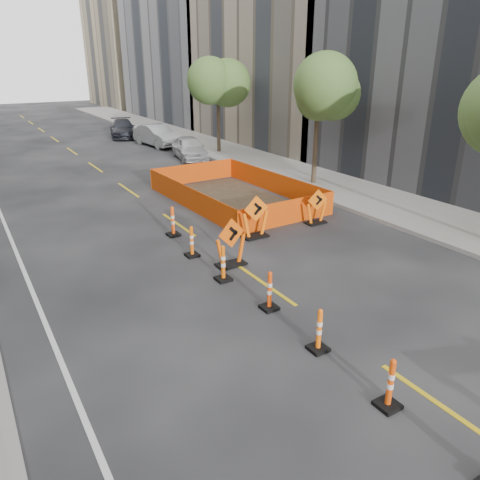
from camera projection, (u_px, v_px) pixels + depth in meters
ground_plane at (366, 354)px, 10.27m from camera, size 140.00×140.00×0.00m
sidewalk_right at (322, 182)px, 24.15m from camera, size 4.00×90.00×0.15m
bld_right_c at (307, 44)px, 34.89m from camera, size 12.00×16.00×14.00m
bld_right_d at (205, 16)px, 46.87m from camera, size 12.00×18.00×20.00m
bld_right_e at (142, 42)px, 62.26m from camera, size 12.00×14.00×16.00m
tree_r_b at (319, 93)px, 22.24m from camera, size 2.80×2.80×5.95m
tree_r_c at (218, 83)px, 30.21m from camera, size 2.80×2.80×5.95m
channelizer_2 at (390, 383)px, 8.53m from camera, size 0.42×0.42×1.06m
channelizer_3 at (319, 330)px, 10.22m from camera, size 0.41×0.41×1.04m
channelizer_4 at (270, 290)px, 11.92m from camera, size 0.42×0.42×1.07m
channelizer_5 at (223, 263)px, 13.48m from camera, size 0.43×0.43×1.09m
channelizer_6 at (192, 241)px, 15.14m from camera, size 0.41×0.41×1.05m
channelizer_7 at (173, 221)px, 16.90m from camera, size 0.44×0.44×1.11m
chevron_sign_left at (231, 242)px, 14.37m from camera, size 1.10×0.73×1.56m
chevron_sign_center at (255, 217)px, 16.67m from camera, size 1.10×0.72×1.57m
chevron_sign_right at (317, 207)px, 18.10m from camera, size 1.01×0.71×1.39m
safety_fence at (234, 190)px, 21.17m from camera, size 4.89×8.05×0.99m
parked_car_near at (189, 148)px, 29.82m from camera, size 2.48×4.45×1.43m
parked_car_mid at (157, 135)px, 34.28m from camera, size 2.24×4.79×1.52m
parked_car_far at (123, 129)px, 38.13m from camera, size 3.09×5.08×1.38m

